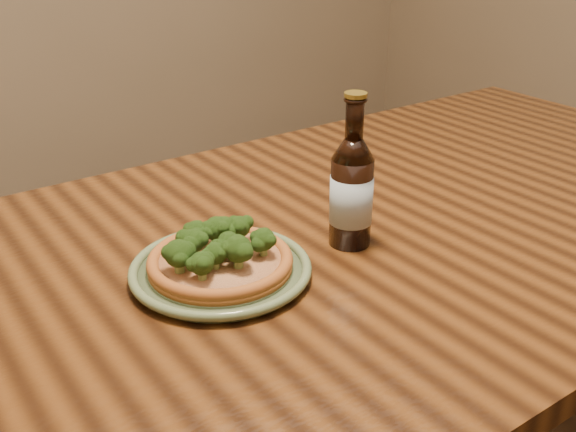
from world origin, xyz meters
TOP-DOWN VIEW (x-y plane):
  - table at (0.00, 0.10)m, footprint 1.60×0.90m
  - plate at (-0.35, 0.08)m, footprint 0.26×0.26m
  - pizza at (-0.35, 0.08)m, footprint 0.20×0.20m
  - beer_bottle at (-0.14, 0.06)m, footprint 0.07×0.07m

SIDE VIEW (x-z plane):
  - table at x=0.00m, z-range 0.28..1.03m
  - plate at x=-0.35m, z-range 0.75..0.77m
  - pizza at x=-0.35m, z-range 0.75..0.81m
  - beer_bottle at x=-0.14m, z-range 0.72..0.96m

